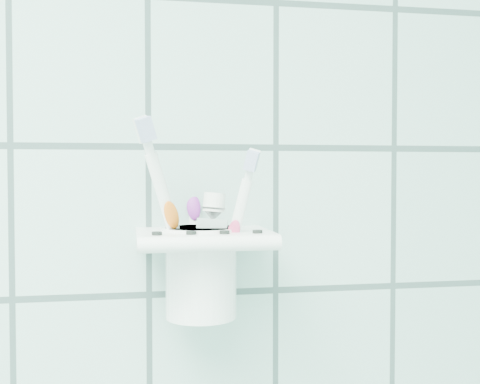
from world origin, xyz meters
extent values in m
cube|color=white|center=(0.64, 1.19, 1.31)|extent=(0.06, 0.02, 0.04)
cube|color=white|center=(0.64, 1.15, 1.32)|extent=(0.14, 0.11, 0.02)
cylinder|color=white|center=(0.64, 1.10, 1.32)|extent=(0.14, 0.02, 0.02)
cylinder|color=black|center=(0.59, 1.11, 1.33)|extent=(0.01, 0.01, 0.00)
cylinder|color=black|center=(0.62, 1.11, 1.33)|extent=(0.01, 0.01, 0.00)
cylinder|color=black|center=(0.66, 1.11, 1.33)|extent=(0.01, 0.01, 0.00)
cylinder|color=black|center=(0.69, 1.11, 1.33)|extent=(0.01, 0.01, 0.00)
cylinder|color=white|center=(0.64, 1.16, 1.28)|extent=(0.08, 0.08, 0.10)
cylinder|color=white|center=(0.64, 1.16, 1.33)|extent=(0.08, 0.08, 0.01)
cylinder|color=black|center=(0.64, 1.16, 1.33)|extent=(0.07, 0.07, 0.00)
cylinder|color=white|center=(0.63, 1.17, 1.33)|extent=(0.07, 0.05, 0.17)
cylinder|color=white|center=(0.63, 1.17, 1.43)|extent=(0.02, 0.02, 0.03)
cube|color=silver|center=(0.63, 1.16, 1.44)|extent=(0.02, 0.02, 0.03)
cube|color=white|center=(0.63, 1.17, 1.44)|extent=(0.02, 0.01, 0.03)
ellipsoid|color=orange|center=(0.63, 1.16, 1.35)|extent=(0.02, 0.02, 0.03)
cylinder|color=white|center=(0.64, 1.17, 1.33)|extent=(0.03, 0.07, 0.17)
cylinder|color=white|center=(0.64, 1.17, 1.43)|extent=(0.01, 0.02, 0.03)
cube|color=silver|center=(0.64, 1.16, 1.45)|extent=(0.02, 0.02, 0.03)
cube|color=white|center=(0.64, 1.17, 1.45)|extent=(0.02, 0.02, 0.03)
ellipsoid|color=purple|center=(0.64, 1.16, 1.35)|extent=(0.02, 0.02, 0.03)
cylinder|color=white|center=(0.65, 1.16, 1.32)|extent=(0.04, 0.06, 0.14)
cylinder|color=white|center=(0.65, 1.16, 1.40)|extent=(0.01, 0.02, 0.02)
cube|color=silver|center=(0.65, 1.15, 1.41)|extent=(0.02, 0.02, 0.02)
cube|color=white|center=(0.65, 1.16, 1.41)|extent=(0.02, 0.01, 0.02)
ellipsoid|color=#D83F72|center=(0.65, 1.15, 1.33)|extent=(0.02, 0.02, 0.03)
cube|color=silver|center=(0.64, 1.14, 1.29)|extent=(0.04, 0.03, 0.10)
cube|color=silver|center=(0.64, 1.14, 1.25)|extent=(0.04, 0.01, 0.01)
cone|color=silver|center=(0.64, 1.14, 1.34)|extent=(0.03, 0.03, 0.02)
cylinder|color=white|center=(0.64, 1.14, 1.36)|extent=(0.03, 0.03, 0.02)
camera|label=1|loc=(0.56, 0.52, 1.39)|focal=45.00mm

